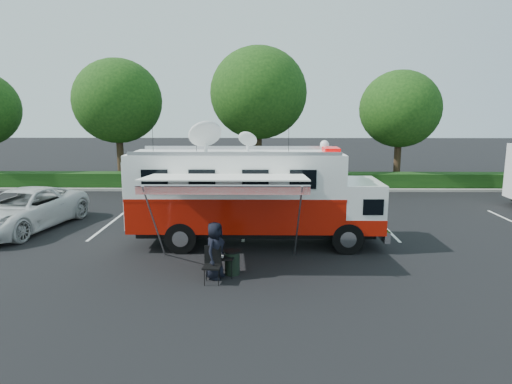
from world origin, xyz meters
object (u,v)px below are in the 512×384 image
command_truck (254,195)px  folding_table (222,259)px  trash_bin (232,262)px  white_suv (24,230)px

command_truck → folding_table: 3.73m
command_truck → trash_bin: command_truck is taller
white_suv → trash_bin: size_ratio=8.18×
folding_table → trash_bin: trash_bin is taller
white_suv → trash_bin: bearing=-18.1°
command_truck → trash_bin: bearing=-100.9°
white_suv → trash_bin: 10.42m
white_suv → trash_bin: (9.09, -5.07, 0.38)m
white_suv → folding_table: white_suv is taller
folding_table → white_suv: bearing=148.9°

